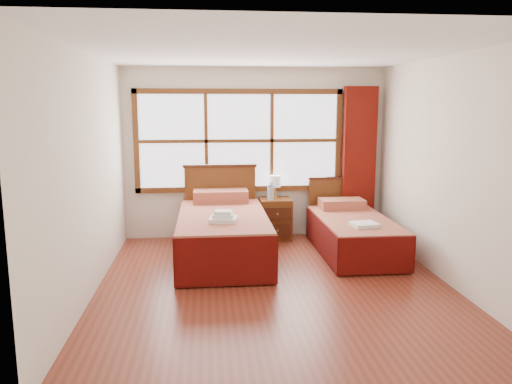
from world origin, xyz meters
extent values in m
plane|color=maroon|center=(0.00, 0.00, 0.00)|extent=(4.50, 4.50, 0.00)
plane|color=white|center=(0.00, 0.00, 2.60)|extent=(4.50, 4.50, 0.00)
plane|color=silver|center=(0.00, 2.25, 1.30)|extent=(4.00, 0.00, 4.00)
plane|color=silver|center=(-2.00, 0.00, 1.30)|extent=(0.00, 4.50, 4.50)
plane|color=silver|center=(2.00, 0.00, 1.30)|extent=(0.00, 4.50, 4.50)
cube|color=white|center=(-0.25, 2.22, 1.50)|extent=(3.00, 0.02, 1.40)
cube|color=#5A3013|center=(-0.25, 2.20, 0.76)|extent=(3.16, 0.06, 0.08)
cube|color=#5A3013|center=(-0.25, 2.20, 2.24)|extent=(3.16, 0.06, 0.08)
cube|color=#5A3013|center=(-1.79, 2.20, 1.50)|extent=(0.08, 0.06, 1.56)
cube|color=#5A3013|center=(1.29, 2.20, 1.50)|extent=(0.08, 0.06, 1.56)
cube|color=#5A3013|center=(-0.75, 2.20, 1.50)|extent=(0.05, 0.05, 1.40)
cube|color=#5A3013|center=(0.25, 2.20, 1.50)|extent=(0.05, 0.05, 1.40)
cube|color=#5A3013|center=(-0.25, 2.20, 1.50)|extent=(3.00, 0.05, 0.05)
cube|color=#67110A|center=(1.60, 2.11, 1.17)|extent=(0.50, 0.16, 2.30)
cube|color=#3C1B0C|center=(-0.55, 1.13, 0.17)|extent=(1.03, 2.06, 0.34)
cube|color=maroon|center=(-0.55, 1.13, 0.48)|extent=(1.15, 2.28, 0.28)
cube|color=#580C09|center=(-1.12, 1.13, 0.31)|extent=(0.03, 2.28, 0.57)
cube|color=#580C09|center=(0.02, 1.13, 0.31)|extent=(0.03, 2.28, 0.57)
cube|color=#580C09|center=(-0.55, 0.00, 0.31)|extent=(1.15, 0.03, 0.57)
cube|color=maroon|center=(-0.55, 1.96, 0.70)|extent=(0.80, 0.47, 0.18)
cube|color=#5A3013|center=(-0.55, 2.14, 0.56)|extent=(1.07, 0.06, 1.12)
cube|color=#3C1B0C|center=(-0.55, 2.14, 1.13)|extent=(1.12, 0.08, 0.04)
cube|color=#3C1B0C|center=(1.27, 1.13, 0.14)|extent=(0.84, 1.67, 0.27)
cube|color=maroon|center=(1.27, 1.13, 0.39)|extent=(0.94, 1.85, 0.23)
cube|color=#580C09|center=(0.80, 1.13, 0.25)|extent=(0.03, 1.85, 0.46)
cube|color=#580C09|center=(1.74, 1.13, 0.25)|extent=(0.03, 1.85, 0.46)
cube|color=#580C09|center=(1.27, 0.21, 0.25)|extent=(0.94, 0.03, 0.46)
cube|color=maroon|center=(1.27, 1.80, 0.57)|extent=(0.65, 0.38, 0.15)
cube|color=#5A3013|center=(1.27, 2.14, 0.45)|extent=(0.87, 0.06, 0.91)
cube|color=#3C1B0C|center=(1.27, 2.14, 0.92)|extent=(0.91, 0.08, 0.04)
cube|color=#5A3013|center=(0.28, 2.00, 0.32)|extent=(0.47, 0.42, 0.63)
cube|color=#3C1B0C|center=(0.28, 1.78, 0.19)|extent=(0.42, 0.02, 0.19)
cube|color=#3C1B0C|center=(0.28, 1.78, 0.44)|extent=(0.42, 0.02, 0.19)
sphere|color=#A88639|center=(0.28, 1.76, 0.19)|extent=(0.03, 0.03, 0.03)
sphere|color=#A88639|center=(0.28, 1.76, 0.44)|extent=(0.03, 0.03, 0.03)
cube|color=white|center=(-0.56, 0.64, 0.64)|extent=(0.37, 0.33, 0.05)
cube|color=white|center=(-0.56, 0.64, 0.69)|extent=(0.28, 0.25, 0.05)
cube|color=white|center=(-0.56, 0.64, 0.73)|extent=(0.23, 0.20, 0.04)
cube|color=white|center=(1.26, 0.68, 0.52)|extent=(0.36, 0.32, 0.05)
cylinder|color=gold|center=(0.29, 2.09, 0.64)|extent=(0.11, 0.11, 0.02)
cylinder|color=gold|center=(0.29, 2.09, 0.73)|extent=(0.02, 0.02, 0.15)
cylinder|color=silver|center=(0.29, 2.09, 0.89)|extent=(0.18, 0.18, 0.18)
cylinder|color=#ABC3DC|center=(0.18, 1.91, 0.73)|extent=(0.06, 0.06, 0.20)
cylinder|color=blue|center=(0.18, 1.91, 0.85)|extent=(0.03, 0.03, 0.03)
cylinder|color=#ABC3DC|center=(0.22, 1.93, 0.75)|extent=(0.07, 0.07, 0.23)
cylinder|color=blue|center=(0.22, 1.93, 0.87)|extent=(0.03, 0.03, 0.03)
camera|label=1|loc=(-0.75, -5.39, 2.04)|focal=35.00mm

